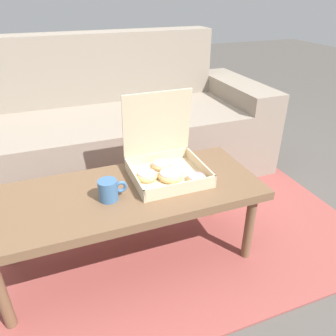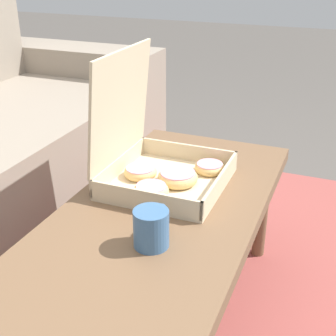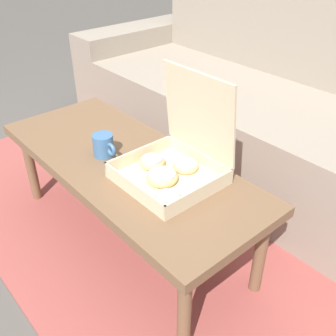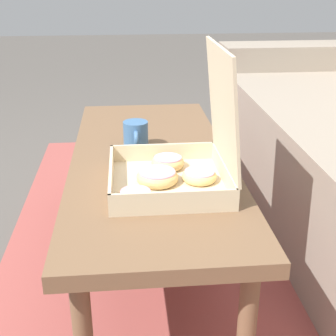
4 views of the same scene
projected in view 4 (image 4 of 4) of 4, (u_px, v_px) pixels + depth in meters
name	position (u px, v px, depth m)	size (l,w,h in m)	color
ground_plane	(178.00, 264.00, 1.62)	(12.00, 12.00, 0.00)	#514C47
area_rug	(263.00, 258.00, 1.64)	(2.49, 1.82, 0.01)	#994742
coffee_table	(151.00, 169.00, 1.47)	(1.19, 0.49, 0.40)	brown
pastry_box	(178.00, 163.00, 1.24)	(0.33, 0.31, 0.37)	beige
coffee_mug	(136.00, 135.00, 1.50)	(0.12, 0.08, 0.09)	#3D6693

